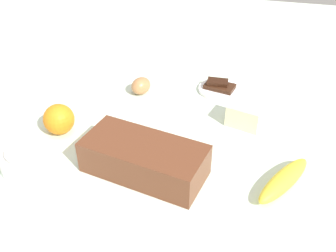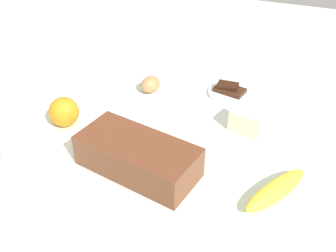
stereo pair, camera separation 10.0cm
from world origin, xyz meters
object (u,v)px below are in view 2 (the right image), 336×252
loaf_pan (138,156)px  orange_fruit (64,112)px  butter_block (249,121)px  banana (276,190)px  egg_near_butter (151,84)px  flour_bowl (27,146)px  chocolate_plate (229,91)px

loaf_pan → orange_fruit: bearing=-8.6°
orange_fruit → loaf_pan: bearing=159.4°
loaf_pan → orange_fruit: (0.26, -0.10, -0.00)m
loaf_pan → butter_block: 0.32m
loaf_pan → banana: 0.32m
egg_near_butter → butter_block: bearing=163.8°
flour_bowl → chocolate_plate: 0.61m
banana → egg_near_butter: bearing=-36.6°
flour_bowl → egg_near_butter: flour_bowl is taller
flour_bowl → banana: (-0.58, -0.08, -0.01)m
orange_fruit → chocolate_plate: 0.49m
butter_block → egg_near_butter: (0.32, -0.09, -0.00)m
flour_bowl → butter_block: bearing=-148.1°
banana → orange_fruit: bearing=-7.3°
banana → egg_near_butter: (0.43, -0.32, 0.01)m
banana → chocolate_plate: banana is taller
butter_block → orange_fruit: bearing=17.6°
butter_block → chocolate_plate: 0.19m
flour_bowl → butter_block: 0.57m
banana → egg_near_butter: 0.53m
orange_fruit → egg_near_butter: orange_fruit is taller
egg_near_butter → chocolate_plate: bearing=-163.1°
banana → loaf_pan: bearing=4.6°
butter_block → chocolate_plate: bearing=-61.1°
banana → butter_block: 0.25m
loaf_pan → orange_fruit: size_ratio=3.70×
orange_fruit → butter_block: bearing=-162.4°
orange_fruit → chocolate_plate: size_ratio=0.63×
loaf_pan → banana: loaf_pan is taller
orange_fruit → chocolate_plate: bearing=-140.6°
orange_fruit → banana: bearing=172.7°
egg_near_butter → chocolate_plate: size_ratio=0.51×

